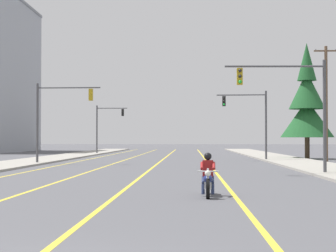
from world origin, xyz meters
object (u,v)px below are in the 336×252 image
traffic_signal_mid_left (106,122)px  utility_pole_right_far (326,101)px  traffic_signal_near_right (295,98)px  conifer_tree_right_verge_far (307,106)px  traffic_signal_near_left (56,111)px  traffic_signal_mid_right (252,115)px  motorcycle_with_rider (208,179)px

traffic_signal_mid_left → utility_pole_right_far: utility_pole_right_far is taller
traffic_signal_near_right → traffic_signal_mid_left: bearing=112.0°
traffic_signal_near_right → utility_pole_right_far: bearing=71.5°
traffic_signal_near_right → utility_pole_right_far: (5.99, 17.88, 1.00)m
traffic_signal_mid_left → conifer_tree_right_verge_far: size_ratio=0.55×
traffic_signal_near_left → traffic_signal_mid_right: size_ratio=1.00×
traffic_signal_mid_left → motorcycle_with_rider: bearing=-77.8°
traffic_signal_near_left → utility_pole_right_far: size_ratio=0.63×
traffic_signal_mid_right → traffic_signal_mid_left: size_ratio=1.00×
traffic_signal_mid_left → utility_pole_right_far: bearing=-45.5°
motorcycle_with_rider → traffic_signal_near_right: traffic_signal_near_right is taller
utility_pole_right_far → motorcycle_with_rider: bearing=-110.7°
traffic_signal_mid_right → conifer_tree_right_verge_far: size_ratio=0.55×
traffic_signal_mid_left → conifer_tree_right_verge_far: (22.03, -16.55, 1.10)m
traffic_signal_mid_left → utility_pole_right_far: size_ratio=0.63×
traffic_signal_near_left → traffic_signal_near_right: bearing=-37.2°
utility_pole_right_far → conifer_tree_right_verge_far: conifer_tree_right_verge_far is taller
traffic_signal_near_left → conifer_tree_right_verge_far: 24.71m
traffic_signal_near_left → traffic_signal_mid_right: (15.79, 7.47, -0.03)m
traffic_signal_mid_right → conifer_tree_right_verge_far: (5.81, 4.49, 1.07)m
motorcycle_with_rider → traffic_signal_mid_left: (-11.28, 52.14, 3.45)m
traffic_signal_near_right → traffic_signal_mid_left: same height
traffic_signal_near_left → traffic_signal_mid_left: (-0.43, 28.51, -0.06)m
motorcycle_with_rider → traffic_signal_near_right: bearing=66.1°
motorcycle_with_rider → utility_pole_right_far: 31.74m
motorcycle_with_rider → conifer_tree_right_verge_far: bearing=73.2°
traffic_signal_mid_left → utility_pole_right_far: (22.37, -22.75, 1.10)m
motorcycle_with_rider → traffic_signal_mid_right: (4.94, 31.10, 3.48)m
conifer_tree_right_verge_far → traffic_signal_mid_right: bearing=-142.3°
motorcycle_with_rider → conifer_tree_right_verge_far: size_ratio=0.20×
traffic_signal_near_right → traffic_signal_near_left: same height
traffic_signal_near_right → traffic_signal_mid_right: (-0.15, 19.59, -0.06)m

